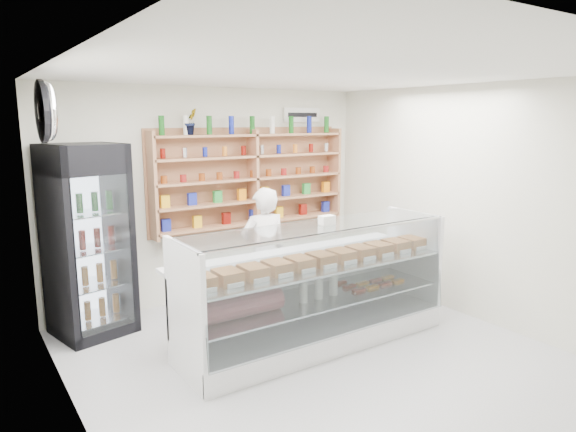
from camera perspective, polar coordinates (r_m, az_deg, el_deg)
room at (r=4.82m, az=4.88°, el=-1.14°), size 5.00×5.00×5.00m
display_counter at (r=5.61m, az=2.97°, el=-10.48°), size 3.00×0.90×1.31m
shop_worker at (r=6.18m, az=-2.71°, el=-4.19°), size 0.63×0.46×1.60m
drinks_cooler at (r=6.08m, az=-21.38°, el=-2.55°), size 0.91×0.90×2.13m
wall_shelving at (r=6.98m, az=-3.92°, el=4.16°), size 2.84×0.28×1.33m
potted_plant at (r=6.54m, az=-10.80°, el=10.26°), size 0.21×0.19×0.32m
security_mirror at (r=4.94m, az=-25.11°, el=10.47°), size 0.15×0.50×0.50m
wall_sign at (r=7.53m, az=1.55°, el=11.17°), size 0.62×0.03×0.20m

